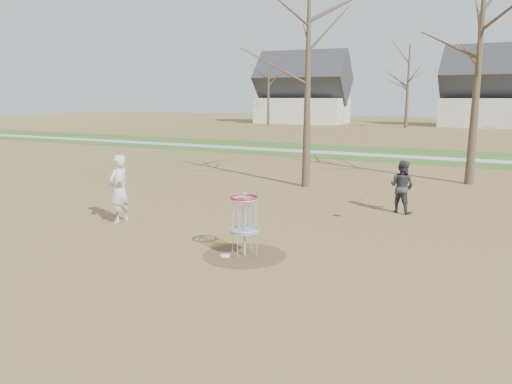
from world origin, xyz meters
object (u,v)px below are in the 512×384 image
player_standing (119,189)px  disc_golf_basket (244,214)px  disc_grounded (225,256)px  player_throwing (402,187)px

player_standing → disc_golf_basket: 4.49m
player_standing → disc_golf_basket: size_ratio=1.37×
disc_grounded → disc_golf_basket: disc_golf_basket is taller
player_standing → disc_grounded: 4.34m
disc_grounded → player_standing: bearing=163.2°
player_standing → player_throwing: bearing=124.7°
player_standing → disc_golf_basket: (4.39, -0.96, -0.01)m
player_standing → player_throwing: (6.53, 4.75, -0.15)m
player_standing → disc_golf_basket: bearing=76.3°
disc_grounded → disc_golf_basket: size_ratio=0.16×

